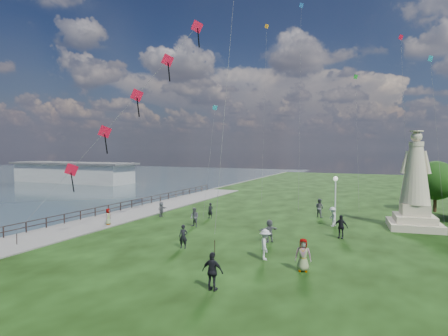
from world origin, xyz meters
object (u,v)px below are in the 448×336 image
at_px(statue, 415,192).
at_px(person_11, 269,231).
at_px(lamppost, 335,190).
at_px(person_7, 319,208).
at_px(person_4, 303,255).
at_px(person_5, 161,209).
at_px(person_8, 333,217).
at_px(person_9, 341,227).
at_px(person_6, 210,211).
at_px(person_3, 213,271).
at_px(pier_pavilion, 73,172).
at_px(person_1, 194,217).
at_px(person_2, 265,245).
at_px(person_0, 183,236).
at_px(person_10, 108,218).

relative_size(statue, person_11, 5.05).
xyz_separation_m(lamppost, person_7, (-2.01, 3.70, -2.31)).
height_order(person_4, person_5, person_4).
relative_size(person_4, person_8, 1.08).
relative_size(person_8, person_9, 0.96).
bearing_deg(person_6, statue, 11.34).
distance_m(person_3, person_11, 10.44).
height_order(pier_pavilion, person_1, pier_pavilion).
distance_m(person_1, person_8, 12.53).
distance_m(person_1, person_2, 11.33).
xyz_separation_m(person_1, person_4, (11.54, -8.33, 0.09)).
xyz_separation_m(person_5, person_9, (18.07, -2.20, 0.13)).
bearing_deg(person_0, person_4, -26.48).
height_order(person_0, person_11, person_11).
height_order(lamppost, person_11, lamppost).
height_order(person_1, person_10, person_1).
distance_m(person_6, person_7, 11.23).
bearing_deg(pier_pavilion, person_9, -27.52).
xyz_separation_m(person_7, person_9, (3.04, -8.52, -0.04)).
relative_size(pier_pavilion, person_3, 15.53).
relative_size(pier_pavilion, person_4, 15.77).
relative_size(person_0, person_6, 1.07).
distance_m(lamppost, person_3, 19.14).
distance_m(person_4, person_10, 19.80).
xyz_separation_m(person_1, person_11, (7.82, -2.63, -0.01)).
xyz_separation_m(person_4, person_8, (-0.11, 13.48, -0.07)).
bearing_deg(person_4, pier_pavilion, 135.14).
xyz_separation_m(pier_pavilion, person_11, (54.99, -34.56, -0.99)).
bearing_deg(person_6, person_7, 29.35).
distance_m(person_0, person_10, 10.93).
xyz_separation_m(pier_pavilion, person_4, (58.71, -40.26, -0.89)).
distance_m(person_4, person_8, 13.48).
relative_size(pier_pavilion, person_6, 19.11).
xyz_separation_m(person_0, person_1, (-2.72, 6.76, 0.03)).
bearing_deg(person_5, lamppost, -84.67).
bearing_deg(person_9, person_3, -96.82).
relative_size(person_10, person_11, 0.87).
height_order(person_1, person_6, person_1).
height_order(person_9, person_11, person_9).
height_order(statue, person_3, statue).
height_order(person_4, person_8, person_4).
height_order(person_2, person_9, person_2).
height_order(person_10, person_11, person_11).
relative_size(person_6, person_11, 0.92).
relative_size(statue, person_10, 5.82).
xyz_separation_m(statue, person_3, (-10.16, -20.17, -2.29)).
bearing_deg(person_1, person_7, 64.70).
height_order(pier_pavilion, person_0, pier_pavilion).
xyz_separation_m(person_3, person_11, (-0.20, 10.44, -0.11)).
xyz_separation_m(person_3, person_7, (1.57, 22.36, -0.01)).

